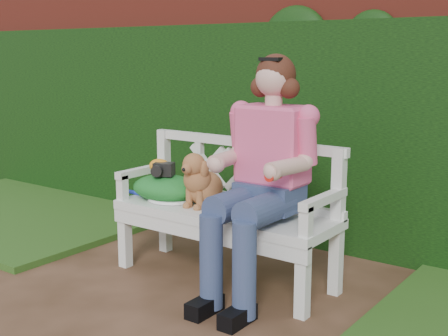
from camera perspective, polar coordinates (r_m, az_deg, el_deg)
The scene contains 11 objects.
ground at distance 3.60m, azimuth -7.67°, elevation -13.32°, with size 60.00×60.00×0.00m, color #352313.
brick_wall at distance 4.85m, azimuth 7.82°, elevation 6.42°, with size 10.00×0.30×2.20m, color maroon.
ivy_hedge at distance 4.68m, azimuth 6.45°, elevation 3.22°, with size 10.00×0.18×1.70m, color #19450F.
grass_left at distance 5.89m, azimuth -18.57°, elevation -3.86°, with size 2.60×2.00×0.05m, color #183C0C.
garden_bench at distance 3.94m, azimuth -0.00°, elevation -7.29°, with size 1.58×0.60×0.48m, color white, non-canonical shape.
seated_woman at distance 3.61m, azimuth 4.20°, elevation -0.84°, with size 0.62×0.83×1.48m, color #E35569, non-canonical shape.
dog at distance 3.93m, azimuth -2.06°, elevation -0.98°, with size 0.24×0.33×0.37m, color brown, non-canonical shape.
tennis_racket at distance 4.11m, azimuth -5.57°, elevation -2.90°, with size 0.61×0.25×0.03m, color silver, non-canonical shape.
green_bag at distance 4.13m, azimuth -5.54°, elevation -1.82°, with size 0.50×0.39×0.17m, color #328F2D, non-canonical shape.
camera_item at distance 4.08m, azimuth -5.73°, elevation -0.11°, with size 0.13×0.10×0.09m, color black.
baseball_glove at distance 4.16m, azimuth -6.15°, elevation 0.18°, with size 0.16×0.12×0.10m, color orange.
Camera 1 is at (2.30, -2.35, 1.48)m, focal length 48.00 mm.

